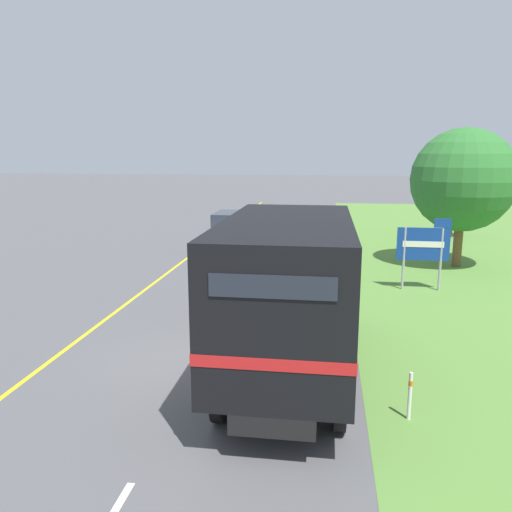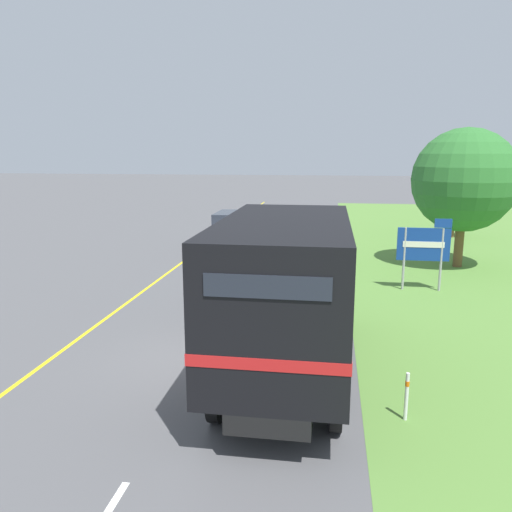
# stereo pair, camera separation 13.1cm
# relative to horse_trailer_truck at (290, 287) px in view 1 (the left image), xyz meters

# --- Properties ---
(ground_plane) EXTENTS (200.00, 200.00, 0.00)m
(ground_plane) POSITION_rel_horse_trailer_truck_xyz_m (-2.07, 0.30, -2.02)
(ground_plane) COLOR #515154
(edge_line_yellow) EXTENTS (0.12, 55.31, 0.01)m
(edge_line_yellow) POSITION_rel_horse_trailer_truck_xyz_m (-5.77, 11.87, -2.01)
(edge_line_yellow) COLOR yellow
(edge_line_yellow) RESTS_ON ground
(centre_dash_near) EXTENTS (0.12, 2.60, 0.01)m
(centre_dash_near) POSITION_rel_horse_trailer_truck_xyz_m (-2.07, 0.93, -2.01)
(centre_dash_near) COLOR white
(centre_dash_near) RESTS_ON ground
(centre_dash_mid_a) EXTENTS (0.12, 2.60, 0.01)m
(centre_dash_mid_a) POSITION_rel_horse_trailer_truck_xyz_m (-2.07, 7.53, -2.01)
(centre_dash_mid_a) COLOR white
(centre_dash_mid_a) RESTS_ON ground
(centre_dash_mid_b) EXTENTS (0.12, 2.60, 0.01)m
(centre_dash_mid_b) POSITION_rel_horse_trailer_truck_xyz_m (-2.07, 14.13, -2.01)
(centre_dash_mid_b) COLOR white
(centre_dash_mid_b) RESTS_ON ground
(centre_dash_far) EXTENTS (0.12, 2.60, 0.01)m
(centre_dash_far) POSITION_rel_horse_trailer_truck_xyz_m (-2.07, 20.73, -2.01)
(centre_dash_far) COLOR white
(centre_dash_far) RESTS_ON ground
(centre_dash_farthest) EXTENTS (0.12, 2.60, 0.01)m
(centre_dash_farthest) POSITION_rel_horse_trailer_truck_xyz_m (-2.07, 27.33, -2.01)
(centre_dash_farthest) COLOR white
(centre_dash_farthest) RESTS_ON ground
(horse_trailer_truck) EXTENTS (2.60, 7.98, 3.63)m
(horse_trailer_truck) POSITION_rel_horse_trailer_truck_xyz_m (0.00, 0.00, 0.00)
(horse_trailer_truck) COLOR black
(horse_trailer_truck) RESTS_ON ground
(lead_car_white) EXTENTS (1.80, 4.56, 2.02)m
(lead_car_white) POSITION_rel_horse_trailer_truck_xyz_m (-3.98, 13.85, -1.01)
(lead_car_white) COLOR black
(lead_car_white) RESTS_ON ground
(highway_sign) EXTENTS (1.86, 0.09, 2.65)m
(highway_sign) POSITION_rel_horse_trailer_truck_xyz_m (4.30, 7.61, -0.37)
(highway_sign) COLOR #9E9EA3
(highway_sign) RESTS_ON ground
(roadside_tree_near) EXTENTS (4.43, 4.43, 6.02)m
(roadside_tree_near) POSITION_rel_horse_trailer_truck_xyz_m (6.54, 11.86, 1.77)
(roadside_tree_near) COLOR brown
(roadside_tree_near) RESTS_ON ground
(roadside_tree_mid) EXTENTS (3.01, 3.01, 4.49)m
(roadside_tree_mid) POSITION_rel_horse_trailer_truck_xyz_m (8.06, 20.01, 0.95)
(roadside_tree_mid) COLOR brown
(roadside_tree_mid) RESTS_ON ground
(delineator_post) EXTENTS (0.08, 0.08, 0.95)m
(delineator_post) POSITION_rel_horse_trailer_truck_xyz_m (2.42, -1.84, -1.51)
(delineator_post) COLOR white
(delineator_post) RESTS_ON ground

